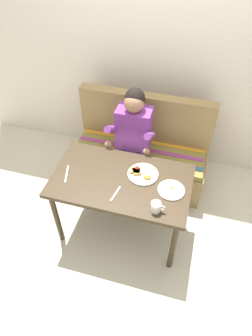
{
  "coord_description": "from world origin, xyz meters",
  "views": [
    {
      "loc": [
        0.5,
        -1.64,
        2.6
      ],
      "look_at": [
        0.0,
        0.15,
        0.72
      ],
      "focal_mm": 31.58,
      "sensor_mm": 36.0,
      "label": 1
    }
  ],
  "objects_px": {
    "couch": "(141,155)",
    "person": "(132,135)",
    "coffee_mug": "(156,207)",
    "knife": "(67,174)",
    "plate_breakfast": "(142,174)",
    "table": "(121,185)",
    "plate_eggs": "(171,190)",
    "fork": "(115,194)"
  },
  "relations": [
    {
      "from": "table",
      "to": "fork",
      "type": "height_order",
      "value": "fork"
    },
    {
      "from": "knife",
      "to": "plate_breakfast",
      "type": "bearing_deg",
      "value": -0.96
    },
    {
      "from": "plate_breakfast",
      "to": "plate_eggs",
      "type": "bearing_deg",
      "value": -22.09
    },
    {
      "from": "couch",
      "to": "plate_eggs",
      "type": "distance_m",
      "value": 0.98
    },
    {
      "from": "coffee_mug",
      "to": "fork",
      "type": "xyz_separation_m",
      "value": [
        -0.35,
        0.08,
        -0.05
      ]
    },
    {
      "from": "person",
      "to": "fork",
      "type": "height_order",
      "value": "person"
    },
    {
      "from": "couch",
      "to": "person",
      "type": "bearing_deg",
      "value": -108.85
    },
    {
      "from": "table",
      "to": "fork",
      "type": "distance_m",
      "value": 0.19
    },
    {
      "from": "couch",
      "to": "fork",
      "type": "xyz_separation_m",
      "value": [
        -0.0,
        -0.94,
        0.4
      ]
    },
    {
      "from": "fork",
      "to": "knife",
      "type": "distance_m",
      "value": 0.48
    },
    {
      "from": "plate_breakfast",
      "to": "knife",
      "type": "distance_m",
      "value": 0.66
    },
    {
      "from": "plate_breakfast",
      "to": "fork",
      "type": "height_order",
      "value": "plate_breakfast"
    },
    {
      "from": "table",
      "to": "plate_eggs",
      "type": "xyz_separation_m",
      "value": [
        0.43,
        -0.01,
        0.09
      ]
    },
    {
      "from": "coffee_mug",
      "to": "knife",
      "type": "relative_size",
      "value": 0.59
    },
    {
      "from": "couch",
      "to": "plate_breakfast",
      "type": "distance_m",
      "value": 0.8
    },
    {
      "from": "plate_eggs",
      "to": "coffee_mug",
      "type": "relative_size",
      "value": 1.9
    },
    {
      "from": "plate_breakfast",
      "to": "plate_eggs",
      "type": "height_order",
      "value": "plate_breakfast"
    },
    {
      "from": "couch",
      "to": "knife",
      "type": "height_order",
      "value": "couch"
    },
    {
      "from": "person",
      "to": "coffee_mug",
      "type": "distance_m",
      "value": 0.93
    },
    {
      "from": "couch",
      "to": "person",
      "type": "height_order",
      "value": "person"
    },
    {
      "from": "couch",
      "to": "coffee_mug",
      "type": "relative_size",
      "value": 12.2
    },
    {
      "from": "couch",
      "to": "fork",
      "type": "distance_m",
      "value": 1.02
    },
    {
      "from": "plate_breakfast",
      "to": "coffee_mug",
      "type": "height_order",
      "value": "coffee_mug"
    },
    {
      "from": "table",
      "to": "fork",
      "type": "bearing_deg",
      "value": -91.23
    },
    {
      "from": "plate_breakfast",
      "to": "knife",
      "type": "height_order",
      "value": "plate_breakfast"
    },
    {
      "from": "coffee_mug",
      "to": "couch",
      "type": "bearing_deg",
      "value": 109.17
    },
    {
      "from": "person",
      "to": "knife",
      "type": "bearing_deg",
      "value": -122.25
    },
    {
      "from": "table",
      "to": "couch",
      "type": "height_order",
      "value": "couch"
    },
    {
      "from": "coffee_mug",
      "to": "knife",
      "type": "distance_m",
      "value": 0.85
    },
    {
      "from": "coffee_mug",
      "to": "person",
      "type": "bearing_deg",
      "value": 116.18
    },
    {
      "from": "couch",
      "to": "plate_breakfast",
      "type": "height_order",
      "value": "couch"
    },
    {
      "from": "table",
      "to": "fork",
      "type": "xyz_separation_m",
      "value": [
        -0.0,
        -0.17,
        0.08
      ]
    },
    {
      "from": "person",
      "to": "plate_eggs",
      "type": "bearing_deg",
      "value": -50.68
    },
    {
      "from": "coffee_mug",
      "to": "fork",
      "type": "bearing_deg",
      "value": 168.01
    },
    {
      "from": "couch",
      "to": "knife",
      "type": "relative_size",
      "value": 7.2
    },
    {
      "from": "table",
      "to": "knife",
      "type": "height_order",
      "value": "knife"
    },
    {
      "from": "plate_breakfast",
      "to": "plate_eggs",
      "type": "xyz_separation_m",
      "value": [
        0.28,
        -0.11,
        -0.0
      ]
    },
    {
      "from": "couch",
      "to": "plate_breakfast",
      "type": "xyz_separation_m",
      "value": [
        0.16,
        -0.67,
        0.41
      ]
    },
    {
      "from": "knife",
      "to": "plate_eggs",
      "type": "bearing_deg",
      "value": -12.31
    },
    {
      "from": "person",
      "to": "knife",
      "type": "relative_size",
      "value": 6.06
    },
    {
      "from": "person",
      "to": "fork",
      "type": "xyz_separation_m",
      "value": [
        0.06,
        -0.76,
        -0.01
      ]
    },
    {
      "from": "plate_breakfast",
      "to": "coffee_mug",
      "type": "distance_m",
      "value": 0.4
    }
  ]
}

